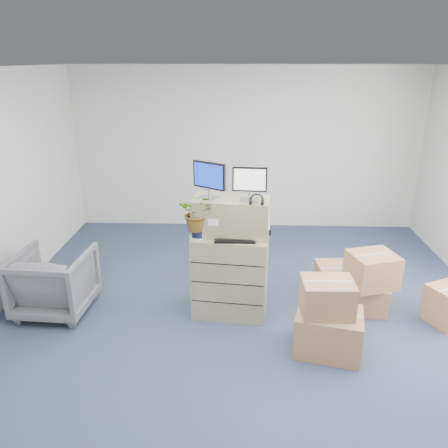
{
  "coord_description": "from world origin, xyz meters",
  "views": [
    {
      "loc": [
        -0.1,
        -4.06,
        2.89
      ],
      "look_at": [
        -0.27,
        0.4,
        1.19
      ],
      "focal_mm": 35.0,
      "sensor_mm": 36.0,
      "label": 1
    }
  ],
  "objects_px": {
    "monitor_left": "(209,178)",
    "keyboard": "(235,240)",
    "filing_cabinet_lower": "(230,275)",
    "monitor_right": "(250,182)",
    "potted_plant": "(198,217)",
    "office_chair": "(54,279)",
    "water_bottle": "(242,224)"
  },
  "relations": [
    {
      "from": "keyboard",
      "to": "office_chair",
      "type": "height_order",
      "value": "keyboard"
    },
    {
      "from": "filing_cabinet_lower",
      "to": "office_chair",
      "type": "distance_m",
      "value": 2.1
    },
    {
      "from": "filing_cabinet_lower",
      "to": "monitor_right",
      "type": "bearing_deg",
      "value": 2.84
    },
    {
      "from": "filing_cabinet_lower",
      "to": "keyboard",
      "type": "relative_size",
      "value": 2.19
    },
    {
      "from": "filing_cabinet_lower",
      "to": "potted_plant",
      "type": "distance_m",
      "value": 0.83
    },
    {
      "from": "monitor_right",
      "to": "potted_plant",
      "type": "distance_m",
      "value": 0.69
    },
    {
      "from": "water_bottle",
      "to": "potted_plant",
      "type": "height_order",
      "value": "potted_plant"
    },
    {
      "from": "water_bottle",
      "to": "potted_plant",
      "type": "relative_size",
      "value": 0.56
    },
    {
      "from": "filing_cabinet_lower",
      "to": "office_chair",
      "type": "relative_size",
      "value": 1.17
    },
    {
      "from": "monitor_right",
      "to": "water_bottle",
      "type": "xyz_separation_m",
      "value": [
        -0.07,
        0.05,
        -0.5
      ]
    },
    {
      "from": "filing_cabinet_lower",
      "to": "monitor_right",
      "type": "xyz_separation_m",
      "value": [
        0.2,
        -0.01,
        1.14
      ]
    },
    {
      "from": "keyboard",
      "to": "office_chair",
      "type": "xyz_separation_m",
      "value": [
        -2.15,
        0.09,
        -0.58
      ]
    },
    {
      "from": "monitor_left",
      "to": "office_chair",
      "type": "bearing_deg",
      "value": -145.06
    },
    {
      "from": "potted_plant",
      "to": "office_chair",
      "type": "xyz_separation_m",
      "value": [
        -1.74,
        0.01,
        -0.81
      ]
    },
    {
      "from": "monitor_right",
      "to": "keyboard",
      "type": "height_order",
      "value": "monitor_right"
    },
    {
      "from": "keyboard",
      "to": "water_bottle",
      "type": "relative_size",
      "value": 1.71
    },
    {
      "from": "potted_plant",
      "to": "water_bottle",
      "type": "bearing_deg",
      "value": 12.03
    },
    {
      "from": "monitor_right",
      "to": "potted_plant",
      "type": "bearing_deg",
      "value": -170.66
    },
    {
      "from": "monitor_right",
      "to": "office_chair",
      "type": "relative_size",
      "value": 0.44
    },
    {
      "from": "keyboard",
      "to": "monitor_right",
      "type": "bearing_deg",
      "value": 39.46
    },
    {
      "from": "keyboard",
      "to": "office_chair",
      "type": "relative_size",
      "value": 0.53
    },
    {
      "from": "filing_cabinet_lower",
      "to": "monitor_left",
      "type": "relative_size",
      "value": 2.42
    },
    {
      "from": "office_chair",
      "to": "monitor_left",
      "type": "bearing_deg",
      "value": -173.73
    },
    {
      "from": "filing_cabinet_lower",
      "to": "water_bottle",
      "type": "distance_m",
      "value": 0.65
    },
    {
      "from": "filing_cabinet_lower",
      "to": "monitor_left",
      "type": "height_order",
      "value": "monitor_left"
    },
    {
      "from": "office_chair",
      "to": "water_bottle",
      "type": "bearing_deg",
      "value": -174.28
    },
    {
      "from": "monitor_left",
      "to": "potted_plant",
      "type": "relative_size",
      "value": 0.87
    },
    {
      "from": "water_bottle",
      "to": "office_chair",
      "type": "relative_size",
      "value": 0.31
    },
    {
      "from": "monitor_left",
      "to": "keyboard",
      "type": "height_order",
      "value": "monitor_left"
    },
    {
      "from": "monitor_right",
      "to": "potted_plant",
      "type": "xyz_separation_m",
      "value": [
        -0.57,
        -0.05,
        -0.4
      ]
    },
    {
      "from": "monitor_left",
      "to": "keyboard",
      "type": "relative_size",
      "value": 0.91
    },
    {
      "from": "monitor_right",
      "to": "office_chair",
      "type": "bearing_deg",
      "value": -174.87
    }
  ]
}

